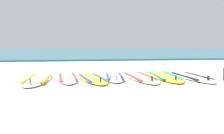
% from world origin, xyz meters
% --- Properties ---
extents(ground_plane, '(80.00, 80.00, 0.00)m').
position_xyz_m(ground_plane, '(0.00, 0.00, 0.00)').
color(ground_plane, beige).
extents(sea, '(80.00, 60.00, 0.10)m').
position_xyz_m(sea, '(0.00, 37.37, 0.05)').
color(sea, '#23667A').
rests_on(sea, ground).
extents(surfboard_0, '(0.67, 2.49, 0.18)m').
position_xyz_m(surfboard_0, '(-2.00, 0.07, 0.04)').
color(surfboard_0, white).
rests_on(surfboard_0, ground).
extents(surfboard_1, '(0.64, 2.06, 0.18)m').
position_xyz_m(surfboard_1, '(-1.25, 0.10, 0.04)').
color(surfboard_1, white).
rests_on(surfboard_1, ground).
extents(surfboard_2, '(0.88, 2.29, 0.18)m').
position_xyz_m(surfboard_2, '(-0.63, -0.02, 0.04)').
color(surfboard_2, yellow).
rests_on(surfboard_2, ground).
extents(surfboard_3, '(0.72, 2.08, 0.18)m').
position_xyz_m(surfboard_3, '(-0.01, 0.15, 0.04)').
color(surfboard_3, white).
rests_on(surfboard_3, ground).
extents(surfboard_4, '(0.67, 2.46, 0.18)m').
position_xyz_m(surfboard_4, '(0.66, -0.00, 0.04)').
color(surfboard_4, silver).
rests_on(surfboard_4, ground).
extents(surfboard_5, '(0.90, 2.64, 0.18)m').
position_xyz_m(surfboard_5, '(1.39, 0.12, 0.04)').
color(surfboard_5, yellow).
rests_on(surfboard_5, ground).
extents(surfboard_6, '(0.64, 2.34, 0.18)m').
position_xyz_m(surfboard_6, '(2.06, -0.14, 0.04)').
color(surfboard_6, white).
rests_on(surfboard_6, ground).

